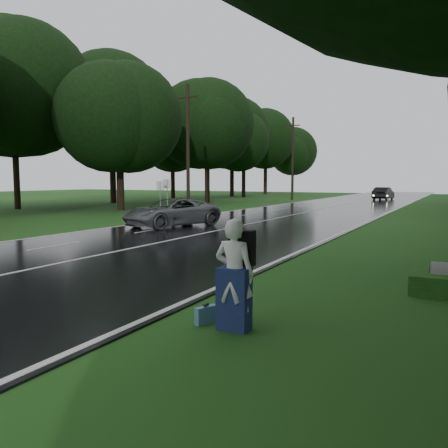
{
  "coord_description": "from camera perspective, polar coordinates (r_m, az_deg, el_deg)",
  "views": [
    {
      "loc": [
        10.85,
        -9.91,
        2.6
      ],
      "look_at": [
        3.75,
        3.3,
        1.1
      ],
      "focal_mm": 35.6,
      "sensor_mm": 36.0,
      "label": 1
    }
  ],
  "objects": [
    {
      "name": "tree_left_e",
      "position": [
        50.45,
        -2.16,
        2.76
      ],
      "size": [
        9.69,
        9.69,
        15.14
      ],
      "primitive_type": null,
      "color": "black",
      "rests_on": "ground"
    },
    {
      "name": "ground",
      "position": [
        14.92,
        -19.09,
        -4.64
      ],
      "size": [
        160.0,
        160.0,
        0.0
      ],
      "primitive_type": "plane",
      "color": "#1D4915",
      "rests_on": "ground"
    },
    {
      "name": "suitcase",
      "position": [
        8.21,
        -2.31,
        -11.58
      ],
      "size": [
        0.28,
        0.47,
        0.32
      ],
      "primitive_type": "cube",
      "rotation": [
        0.0,
        0.0,
        5.92
      ],
      "color": "teal",
      "rests_on": "ground"
    },
    {
      "name": "grey_car",
      "position": [
        24.55,
        -6.76,
        1.49
      ],
      "size": [
        4.17,
        6.06,
        1.54
      ],
      "primitive_type": "imported",
      "rotation": [
        0.0,
        0.0,
        5.96
      ],
      "color": "#535659",
      "rests_on": "road"
    },
    {
      "name": "road_sign_a",
      "position": [
        30.52,
        -8.13,
        0.77
      ],
      "size": [
        0.6,
        0.1,
        2.49
      ],
      "primitive_type": null,
      "color": "white",
      "rests_on": "ground"
    },
    {
      "name": "lane_center",
      "position": [
        31.92,
        8.29,
        1.06
      ],
      "size": [
        0.12,
        140.0,
        0.01
      ],
      "primitive_type": "cube",
      "color": "silver",
      "rests_on": "road"
    },
    {
      "name": "road",
      "position": [
        31.92,
        8.28,
        1.02
      ],
      "size": [
        12.0,
        140.0,
        0.04
      ],
      "primitive_type": "cube",
      "color": "black",
      "rests_on": "ground"
    },
    {
      "name": "utility_pole_mid",
      "position": [
        35.76,
        -4.6,
        1.53
      ],
      "size": [
        1.8,
        0.28,
        10.05
      ],
      "primitive_type": null,
      "color": "black",
      "rests_on": "ground"
    },
    {
      "name": "tree_left_d",
      "position": [
        39.2,
        -13.09,
        1.76
      ],
      "size": [
        8.29,
        8.29,
        12.95
      ],
      "primitive_type": null,
      "color": "black",
      "rests_on": "ground"
    },
    {
      "name": "utility_pole_far",
      "position": [
        57.95,
        8.72,
        3.08
      ],
      "size": [
        1.8,
        0.28,
        10.49
      ],
      "primitive_type": null,
      "color": "black",
      "rests_on": "ground"
    },
    {
      "name": "hitchhiker",
      "position": [
        7.73,
        1.39,
        -6.98
      ],
      "size": [
        0.73,
        0.66,
        1.95
      ],
      "color": "silver",
      "rests_on": "ground"
    },
    {
      "name": "tree_left_f",
      "position": [
        66.45,
        2.52,
        3.47
      ],
      "size": [
        9.39,
        9.39,
        14.68
      ],
      "primitive_type": null,
      "color": "black",
      "rests_on": "ground"
    },
    {
      "name": "road_sign_b",
      "position": [
        31.17,
        -7.25,
        0.88
      ],
      "size": [
        0.63,
        0.1,
        2.63
      ],
      "primitive_type": null,
      "color": "white",
      "rests_on": "ground"
    },
    {
      "name": "far_car",
      "position": [
        60.1,
        19.79,
        3.7
      ],
      "size": [
        2.12,
        5.0,
        1.61
      ],
      "primitive_type": "imported",
      "rotation": [
        0.0,
        0.0,
        3.05
      ],
      "color": "black",
      "rests_on": "road"
    }
  ]
}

